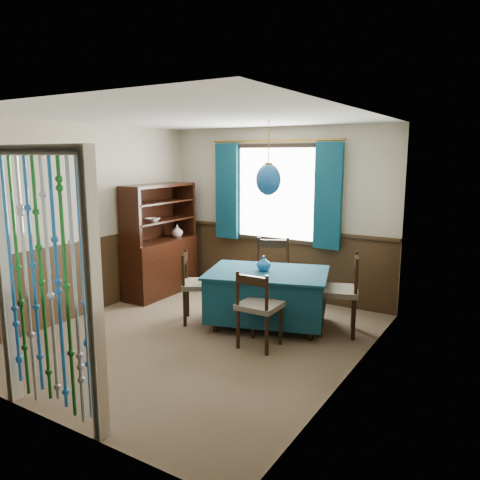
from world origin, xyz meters
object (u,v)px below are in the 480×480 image
Objects in this scene: chair_right at (341,292)px; sideboard at (160,256)px; pendant_lamp at (268,180)px; vase_sideboard at (177,230)px; dining_table at (267,294)px; chair_near at (258,307)px; chair_left at (197,285)px; chair_far at (273,272)px; vase_table at (264,264)px; bowl_shelf at (153,220)px.

chair_right is 0.57× the size of sideboard.
pendant_lamp is 4.20× the size of vase_sideboard.
dining_table is 2.18m from vase_sideboard.
chair_near is 0.97× the size of chair_left.
chair_far is 0.69m from vase_table.
pendant_lamp reaches higher than vase_sideboard.
chair_right is 1.58m from pendant_lamp.
vase_sideboard is (-1.99, 0.72, -0.87)m from pendant_lamp.
dining_table is at bearing -19.85° from vase_sideboard.
vase_table is 0.82× the size of vase_sideboard.
chair_left reaches higher than vase_table.
dining_table is at bearing -4.78° from bowl_shelf.
pendant_lamp reaches higher than chair_far.
vase_sideboard reaches higher than dining_table.
pendant_lamp is (2.05, -0.37, 1.23)m from sideboard.
chair_right is at bearing 54.38° from chair_near.
chair_left is at bearing -156.27° from vase_table.
dining_table is 1.74× the size of chair_far.
chair_left is at bearing 162.64° from chair_near.
pendant_lamp is at bearing 109.36° from chair_near.
vase_table is 2.06m from vase_sideboard.
chair_near is (0.23, -0.64, 0.06)m from dining_table.
chair_right is 0.98m from vase_table.
bowl_shelf is 0.60m from vase_sideboard.
sideboard is (-2.05, 0.37, 0.18)m from dining_table.
vase_table is at bearing 163.11° from pendant_lamp.
vase_table is 0.75× the size of bowl_shelf.
chair_far is 1.80m from vase_sideboard.
dining_table is 7.49× the size of bowl_shelf.
chair_near is 1.51m from pendant_lamp.
sideboard is 9.95× the size of vase_table.
sideboard reaches higher than chair_right.
chair_far is 1.82m from sideboard.
bowl_shelf is at bearing 175.63° from vase_table.
chair_far is 1.12× the size of pendant_lamp.
chair_far is (-0.49, 1.26, 0.05)m from chair_near.
chair_near is at bearing 40.98° from chair_left.
chair_left is 1.62m from vase_sideboard.
chair_left is 0.54× the size of sideboard.
chair_left is (-1.07, 0.32, 0.01)m from chair_near.
chair_left is 0.94× the size of chair_right.
chair_near reaches higher than vase_table.
bowl_shelf is (0.06, -0.21, 0.59)m from sideboard.
chair_far is at bearing 115.80° from chair_left.
sideboard reaches higher than bowl_shelf.
bowl_shelf is (-1.99, 0.17, -0.64)m from pendant_lamp.
chair_near is 4.24× the size of vase_sideboard.
chair_far is 4.71× the size of vase_sideboard.
pendant_lamp reaches higher than bowl_shelf.
chair_right is at bearing 1.69° from bowl_shelf.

